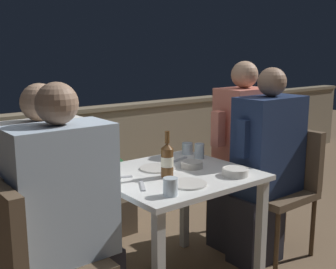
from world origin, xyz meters
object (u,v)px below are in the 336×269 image
at_px(chair_right_near, 282,178).
at_px(beer_bottle, 167,160).
at_px(person_blue_shirt, 70,221).
at_px(person_white_polo, 52,205).
at_px(chair_left_far, 14,232).
at_px(person_coral_top, 239,154).
at_px(chair_right_far, 256,169).
at_px(chair_left_near, 28,254).
at_px(person_navy_jumper, 265,167).

height_order(chair_right_near, beer_bottle, beer_bottle).
height_order(person_blue_shirt, person_white_polo, person_blue_shirt).
relative_size(chair_left_far, chair_right_near, 1.00).
bearing_deg(person_coral_top, chair_right_near, -56.97).
bearing_deg(chair_right_far, chair_right_near, -96.36).
distance_m(chair_left_far, person_coral_top, 1.63).
relative_size(chair_right_far, beer_bottle, 3.35).
relative_size(person_blue_shirt, chair_left_far, 1.46).
xyz_separation_m(person_white_polo, chair_right_far, (1.62, -0.01, -0.09)).
bearing_deg(person_coral_top, chair_left_near, -170.86).
bearing_deg(person_navy_jumper, person_blue_shirt, -179.86).
distance_m(person_blue_shirt, chair_right_near, 1.62).
distance_m(chair_left_near, chair_right_far, 1.87).
distance_m(person_white_polo, beer_bottle, 0.67).
bearing_deg(chair_right_near, person_white_polo, 170.39).
xyz_separation_m(person_blue_shirt, chair_left_far, (-0.17, 0.27, -0.10)).
distance_m(chair_right_near, beer_bottle, 1.02).
distance_m(chair_right_far, person_coral_top, 0.25).
bearing_deg(chair_left_near, chair_left_far, 84.01).
bearing_deg(person_navy_jumper, chair_left_near, -179.88).
bearing_deg(beer_bottle, chair_right_near, -4.32).
distance_m(chair_left_near, chair_left_far, 0.27).
bearing_deg(person_blue_shirt, person_navy_jumper, 0.14).
relative_size(person_navy_jumper, person_coral_top, 0.97).
bearing_deg(chair_right_near, person_coral_top, 123.03).
relative_size(person_white_polo, person_coral_top, 0.94).
distance_m(person_blue_shirt, person_white_polo, 0.27).
bearing_deg(chair_left_far, person_white_polo, 0.00).
bearing_deg(chair_left_near, person_blue_shirt, 0.00).
distance_m(chair_left_near, beer_bottle, 0.89).
xyz_separation_m(chair_left_far, person_navy_jumper, (1.59, -0.27, 0.12)).
xyz_separation_m(chair_left_near, person_white_polo, (0.23, 0.27, 0.09)).
height_order(chair_left_near, person_navy_jumper, person_navy_jumper).
bearing_deg(chair_left_near, person_navy_jumper, 0.12).
height_order(chair_left_far, chair_right_far, same).
xyz_separation_m(chair_left_near, chair_right_far, (1.85, 0.27, 0.00)).
bearing_deg(person_coral_top, person_white_polo, 179.71).
distance_m(chair_right_far, beer_bottle, 1.06).
bearing_deg(chair_left_far, chair_right_near, -8.54).
bearing_deg(person_navy_jumper, person_coral_top, 83.44).
xyz_separation_m(chair_left_far, person_coral_top, (1.62, -0.01, 0.15)).
bearing_deg(person_blue_shirt, beer_bottle, 6.88).
bearing_deg(chair_right_far, chair_left_near, -171.83).
relative_size(person_white_polo, chair_right_far, 1.43).
xyz_separation_m(chair_left_near, chair_right_near, (1.82, 0.00, 0.00)).
height_order(chair_right_far, person_coral_top, person_coral_top).
height_order(chair_left_near, person_white_polo, person_white_polo).
bearing_deg(beer_bottle, chair_left_far, 166.51).
distance_m(chair_right_near, person_coral_top, 0.35).
bearing_deg(chair_left_far, person_coral_top, -0.25).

